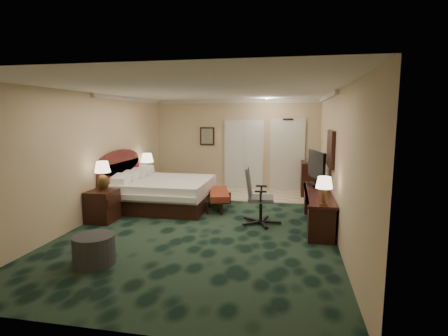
% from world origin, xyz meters
% --- Properties ---
extents(floor, '(5.00, 7.50, 0.00)m').
position_xyz_m(floor, '(0.00, 0.00, 0.00)').
color(floor, black).
rests_on(floor, ground).
extents(ceiling, '(5.00, 7.50, 0.00)m').
position_xyz_m(ceiling, '(0.00, 0.00, 2.70)').
color(ceiling, silver).
rests_on(ceiling, wall_back).
extents(wall_back, '(5.00, 0.00, 2.70)m').
position_xyz_m(wall_back, '(0.00, 3.75, 1.35)').
color(wall_back, '#D1AD83').
rests_on(wall_back, ground).
extents(wall_front, '(5.00, 0.00, 2.70)m').
position_xyz_m(wall_front, '(0.00, -3.75, 1.35)').
color(wall_front, '#D1AD83').
rests_on(wall_front, ground).
extents(wall_left, '(0.00, 7.50, 2.70)m').
position_xyz_m(wall_left, '(-2.50, 0.00, 1.35)').
color(wall_left, '#D1AD83').
rests_on(wall_left, ground).
extents(wall_right, '(0.00, 7.50, 2.70)m').
position_xyz_m(wall_right, '(2.50, 0.00, 1.35)').
color(wall_right, '#D1AD83').
rests_on(wall_right, ground).
extents(crown_molding, '(5.00, 7.50, 0.10)m').
position_xyz_m(crown_molding, '(0.00, 0.00, 2.65)').
color(crown_molding, silver).
rests_on(crown_molding, wall_back).
extents(tile_patch, '(3.20, 1.70, 0.01)m').
position_xyz_m(tile_patch, '(0.90, 2.90, 0.01)').
color(tile_patch, '#BFAA8B').
rests_on(tile_patch, ground).
extents(headboard, '(0.12, 2.00, 1.40)m').
position_xyz_m(headboard, '(-2.44, 1.00, 0.70)').
color(headboard, '#461317').
rests_on(headboard, ground).
extents(entry_door, '(1.02, 0.06, 2.18)m').
position_xyz_m(entry_door, '(1.55, 3.72, 1.05)').
color(entry_door, silver).
rests_on(entry_door, ground).
extents(closet_doors, '(1.20, 0.06, 2.10)m').
position_xyz_m(closet_doors, '(0.25, 3.71, 1.05)').
color(closet_doors, '#B6B6B6').
rests_on(closet_doors, ground).
extents(wall_art, '(0.45, 0.06, 0.55)m').
position_xyz_m(wall_art, '(-0.90, 3.71, 1.60)').
color(wall_art, '#55685D').
rests_on(wall_art, wall_back).
extents(wall_mirror, '(0.05, 0.95, 0.75)m').
position_xyz_m(wall_mirror, '(2.46, 0.60, 1.55)').
color(wall_mirror, white).
rests_on(wall_mirror, wall_right).
extents(bed, '(2.14, 1.98, 0.68)m').
position_xyz_m(bed, '(-1.33, 1.15, 0.34)').
color(bed, white).
rests_on(bed, ground).
extents(nightstand_near, '(0.53, 0.61, 0.66)m').
position_xyz_m(nightstand_near, '(-2.21, -0.26, 0.33)').
color(nightstand_near, black).
rests_on(nightstand_near, ground).
extents(nightstand_far, '(0.42, 0.49, 0.53)m').
position_xyz_m(nightstand_far, '(-2.27, 2.24, 0.26)').
color(nightstand_far, black).
rests_on(nightstand_far, ground).
extents(lamp_near, '(0.34, 0.34, 0.62)m').
position_xyz_m(lamp_near, '(-2.19, -0.23, 0.97)').
color(lamp_near, black).
rests_on(lamp_near, nightstand_near).
extents(lamp_far, '(0.36, 0.36, 0.66)m').
position_xyz_m(lamp_far, '(-2.25, 2.21, 0.86)').
color(lamp_far, black).
rests_on(lamp_far, nightstand_far).
extents(bed_bench, '(0.73, 1.33, 0.43)m').
position_xyz_m(bed_bench, '(-0.01, 1.23, 0.21)').
color(bed_bench, maroon).
rests_on(bed_bench, ground).
extents(ottoman, '(0.78, 0.78, 0.44)m').
position_xyz_m(ottoman, '(-1.20, -2.26, 0.22)').
color(ottoman, '#303032').
rests_on(ottoman, ground).
extents(desk, '(0.51, 2.36, 0.68)m').
position_xyz_m(desk, '(2.23, 0.37, 0.34)').
color(desk, black).
rests_on(desk, ground).
extents(tv, '(0.33, 0.98, 0.77)m').
position_xyz_m(tv, '(2.22, 1.07, 1.07)').
color(tv, black).
rests_on(tv, desk).
extents(desk_lamp, '(0.36, 0.36, 0.51)m').
position_xyz_m(desk_lamp, '(2.24, -0.67, 0.93)').
color(desk_lamp, black).
rests_on(desk_lamp, desk).
extents(desk_chair, '(0.71, 0.67, 1.17)m').
position_xyz_m(desk_chair, '(1.08, 0.21, 0.58)').
color(desk_chair, '#44444D').
rests_on(desk_chair, ground).
extents(minibar, '(0.49, 0.88, 0.93)m').
position_xyz_m(minibar, '(2.20, 3.20, 0.47)').
color(minibar, black).
rests_on(minibar, ground).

